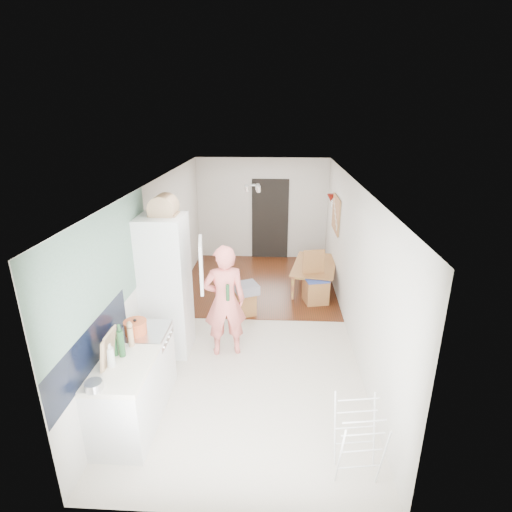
# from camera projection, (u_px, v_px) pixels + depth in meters

# --- Properties ---
(room_shell) EXTENTS (3.20, 7.00, 2.50)m
(room_shell) POSITION_uv_depth(u_px,v_px,m) (254.00, 259.00, 6.56)
(room_shell) COLOR beige
(room_shell) RESTS_ON ground
(floor) EXTENTS (3.20, 7.00, 0.01)m
(floor) POSITION_uv_depth(u_px,v_px,m) (254.00, 325.00, 6.98)
(floor) COLOR beige
(floor) RESTS_ON ground
(wood_floor_overlay) EXTENTS (3.20, 3.30, 0.01)m
(wood_floor_overlay) POSITION_uv_depth(u_px,v_px,m) (259.00, 282.00, 8.72)
(wood_floor_overlay) COLOR #4E1D0E
(wood_floor_overlay) RESTS_ON room_shell
(sage_wall_panel) EXTENTS (0.02, 3.00, 1.30)m
(sage_wall_panel) POSITION_uv_depth(u_px,v_px,m) (105.00, 268.00, 4.55)
(sage_wall_panel) COLOR slate
(sage_wall_panel) RESTS_ON room_shell
(tile_splashback) EXTENTS (0.02, 1.90, 0.50)m
(tile_splashback) POSITION_uv_depth(u_px,v_px,m) (93.00, 347.00, 4.28)
(tile_splashback) COLOR black
(tile_splashback) RESTS_ON room_shell
(doorway_recess) EXTENTS (0.90, 0.04, 2.00)m
(doorway_recess) POSITION_uv_depth(u_px,v_px,m) (270.00, 219.00, 9.90)
(doorway_recess) COLOR black
(doorway_recess) RESTS_ON room_shell
(base_cabinet) EXTENTS (0.60, 0.90, 0.86)m
(base_cabinet) POSITION_uv_depth(u_px,v_px,m) (126.00, 403.00, 4.51)
(base_cabinet) COLOR silver
(base_cabinet) RESTS_ON room_shell
(worktop) EXTENTS (0.62, 0.92, 0.06)m
(worktop) POSITION_uv_depth(u_px,v_px,m) (121.00, 368.00, 4.35)
(worktop) COLOR white
(worktop) RESTS_ON room_shell
(range_cooker) EXTENTS (0.60, 0.60, 0.88)m
(range_cooker) POSITION_uv_depth(u_px,v_px,m) (147.00, 363.00, 5.21)
(range_cooker) COLOR silver
(range_cooker) RESTS_ON room_shell
(cooker_top) EXTENTS (0.60, 0.60, 0.04)m
(cooker_top) POSITION_uv_depth(u_px,v_px,m) (143.00, 332.00, 5.05)
(cooker_top) COLOR #BDBDC0
(cooker_top) RESTS_ON room_shell
(fridge_housing) EXTENTS (0.66, 0.66, 2.15)m
(fridge_housing) POSITION_uv_depth(u_px,v_px,m) (166.00, 286.00, 5.95)
(fridge_housing) COLOR silver
(fridge_housing) RESTS_ON room_shell
(fridge_door) EXTENTS (0.14, 0.56, 0.70)m
(fridge_door) POSITION_uv_depth(u_px,v_px,m) (201.00, 265.00, 5.47)
(fridge_door) COLOR silver
(fridge_door) RESTS_ON room_shell
(fridge_interior) EXTENTS (0.02, 0.52, 0.66)m
(fridge_interior) POSITION_uv_depth(u_px,v_px,m) (184.00, 257.00, 5.77)
(fridge_interior) COLOR white
(fridge_interior) RESTS_ON room_shell
(pinboard) EXTENTS (0.03, 0.90, 0.70)m
(pinboard) POSITION_uv_depth(u_px,v_px,m) (336.00, 214.00, 8.16)
(pinboard) COLOR tan
(pinboard) RESTS_ON room_shell
(pinboard_frame) EXTENTS (0.00, 0.94, 0.74)m
(pinboard_frame) POSITION_uv_depth(u_px,v_px,m) (335.00, 214.00, 8.16)
(pinboard_frame) COLOR olive
(pinboard_frame) RESTS_ON room_shell
(wall_sconce) EXTENTS (0.18, 0.18, 0.16)m
(wall_sconce) POSITION_uv_depth(u_px,v_px,m) (331.00, 198.00, 8.70)
(wall_sconce) COLOR maroon
(wall_sconce) RESTS_ON room_shell
(person) EXTENTS (0.84, 0.65, 2.07)m
(person) POSITION_uv_depth(u_px,v_px,m) (224.00, 292.00, 5.87)
(person) COLOR #E66F67
(person) RESTS_ON floor
(dining_table) EXTENTS (0.94, 1.40, 0.45)m
(dining_table) POSITION_uv_depth(u_px,v_px,m) (315.00, 278.00, 8.38)
(dining_table) COLOR olive
(dining_table) RESTS_ON floor
(dining_chair) EXTENTS (0.51, 0.51, 1.01)m
(dining_chair) POSITION_uv_depth(u_px,v_px,m) (316.00, 278.00, 7.67)
(dining_chair) COLOR olive
(dining_chair) RESTS_ON floor
(stool) EXTENTS (0.43, 0.43, 0.44)m
(stool) POSITION_uv_depth(u_px,v_px,m) (245.00, 303.00, 7.30)
(stool) COLOR olive
(stool) RESTS_ON floor
(grey_drape) EXTENTS (0.51, 0.51, 0.17)m
(grey_drape) POSITION_uv_depth(u_px,v_px,m) (247.00, 288.00, 7.19)
(grey_drape) COLOR gray
(grey_drape) RESTS_ON stool
(drying_rack) EXTENTS (0.47, 0.44, 0.83)m
(drying_rack) POSITION_uv_depth(u_px,v_px,m) (358.00, 442.00, 4.00)
(drying_rack) COLOR silver
(drying_rack) RESTS_ON floor
(bread_bin) EXTENTS (0.46, 0.44, 0.21)m
(bread_bin) POSITION_uv_depth(u_px,v_px,m) (163.00, 208.00, 5.61)
(bread_bin) COLOR tan
(bread_bin) RESTS_ON fridge_housing
(red_casserole) EXTENTS (0.30, 0.30, 0.17)m
(red_casserole) POSITION_uv_depth(u_px,v_px,m) (136.00, 327.00, 4.96)
(red_casserole) COLOR #C75128
(red_casserole) RESTS_ON cooker_top
(steel_pan) EXTENTS (0.20, 0.20, 0.09)m
(steel_pan) POSITION_uv_depth(u_px,v_px,m) (94.00, 386.00, 3.96)
(steel_pan) COLOR #BDBDC0
(steel_pan) RESTS_ON worktop
(held_bottle) EXTENTS (0.05, 0.05, 0.25)m
(held_bottle) POSITION_uv_depth(u_px,v_px,m) (228.00, 293.00, 5.66)
(held_bottle) COLOR #1C4321
(held_bottle) RESTS_ON person
(bottle_a) EXTENTS (0.10, 0.10, 0.32)m
(bottle_a) POSITION_uv_depth(u_px,v_px,m) (121.00, 344.00, 4.47)
(bottle_a) COLOR #1C4321
(bottle_a) RESTS_ON worktop
(bottle_b) EXTENTS (0.07, 0.07, 0.28)m
(bottle_b) POSITION_uv_depth(u_px,v_px,m) (114.00, 344.00, 4.49)
(bottle_b) COLOR #1C4321
(bottle_b) RESTS_ON worktop
(bottle_c) EXTENTS (0.10, 0.10, 0.22)m
(bottle_c) POSITION_uv_depth(u_px,v_px,m) (110.00, 357.00, 4.31)
(bottle_c) COLOR beige
(bottle_c) RESTS_ON worktop
(pepper_mill_front) EXTENTS (0.06, 0.06, 0.19)m
(pepper_mill_front) POSITION_uv_depth(u_px,v_px,m) (130.00, 333.00, 4.81)
(pepper_mill_front) COLOR tan
(pepper_mill_front) RESTS_ON worktop
(pepper_mill_back) EXTENTS (0.07, 0.07, 0.24)m
(pepper_mill_back) POSITION_uv_depth(u_px,v_px,m) (131.00, 337.00, 4.67)
(pepper_mill_back) COLOR tan
(pepper_mill_back) RESTS_ON worktop
(chopping_boards) EXTENTS (0.12, 0.30, 0.40)m
(chopping_boards) POSITION_uv_depth(u_px,v_px,m) (108.00, 349.00, 4.29)
(chopping_boards) COLOR tan
(chopping_boards) RESTS_ON worktop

